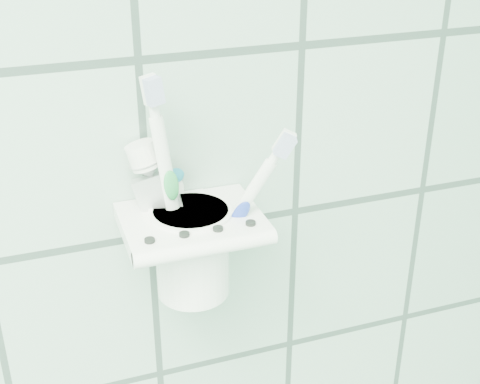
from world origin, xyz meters
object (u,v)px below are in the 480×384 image
(toothbrush_pink, at_px, (182,183))
(toothbrush_blue, at_px, (182,179))
(holder_bracket, at_px, (191,223))
(toothpaste_tube, at_px, (186,203))
(cup, at_px, (192,248))
(toothbrush_orange, at_px, (193,194))

(toothbrush_pink, distance_m, toothbrush_blue, 0.01)
(holder_bracket, distance_m, toothbrush_pink, 0.04)
(holder_bracket, relative_size, toothbrush_pink, 0.60)
(toothbrush_pink, bearing_deg, toothpaste_tube, -39.91)
(toothbrush_pink, height_order, toothpaste_tube, toothbrush_pink)
(toothpaste_tube, bearing_deg, cup, -60.72)
(toothbrush_blue, height_order, toothbrush_orange, toothbrush_blue)
(cup, height_order, toothpaste_tube, toothpaste_tube)
(toothbrush_blue, xyz_separation_m, toothpaste_tube, (0.00, 0.00, -0.03))
(holder_bracket, height_order, toothpaste_tube, toothpaste_tube)
(holder_bracket, xyz_separation_m, toothbrush_blue, (-0.00, 0.01, 0.04))
(toothbrush_orange, bearing_deg, toothbrush_pink, 179.70)
(toothbrush_orange, xyz_separation_m, toothpaste_tube, (-0.01, 0.00, -0.01))
(cup, height_order, toothbrush_blue, toothbrush_blue)
(toothpaste_tube, bearing_deg, toothbrush_blue, -126.24)
(toothbrush_pink, relative_size, toothbrush_blue, 0.97)
(cup, bearing_deg, toothbrush_blue, 144.63)
(holder_bracket, bearing_deg, toothpaste_tube, 97.61)
(toothbrush_pink, height_order, toothbrush_blue, toothbrush_blue)
(toothbrush_blue, bearing_deg, toothbrush_pink, 68.37)
(toothbrush_orange, bearing_deg, toothpaste_tube, -176.44)
(toothbrush_pink, bearing_deg, toothbrush_orange, -28.10)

